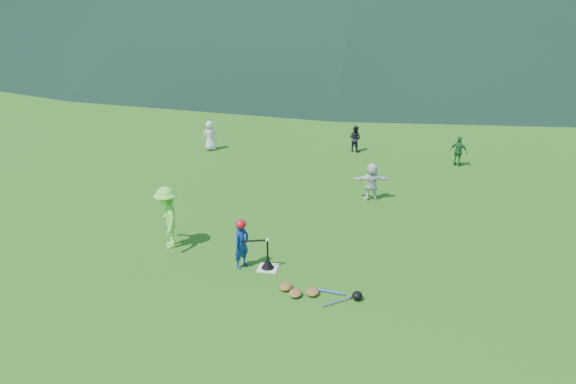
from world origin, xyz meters
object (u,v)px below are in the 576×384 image
object	(u,v)px
fielder_a	(210,136)
batter_child	(242,244)
adult_coach	(167,218)
fielder_b	(355,139)
home_plate	(268,268)
equipment_pile	(313,292)
fielder_d	(372,181)
batting_tee	(268,263)
fielder_c	(459,151)

from	to	relation	value
fielder_a	batter_child	bearing A→B (deg)	95.01
adult_coach	fielder_b	bearing A→B (deg)	127.61
home_plate	equipment_pile	xyz separation A→B (m)	(1.18, -0.90, 0.06)
fielder_b	fielder_d	size ratio (longest dim) A/B	0.87
adult_coach	equipment_pile	distance (m)	4.17
fielder_a	equipment_pile	xyz separation A→B (m)	(5.22, -9.09, -0.49)
batter_child	fielder_d	bearing A→B (deg)	-2.21
fielder_a	batting_tee	world-z (taller)	fielder_a
fielder_d	batting_tee	bearing A→B (deg)	53.32
batter_child	adult_coach	bearing A→B (deg)	101.25
adult_coach	equipment_pile	world-z (taller)	adult_coach
batting_tee	fielder_a	bearing A→B (deg)	116.26
batting_tee	fielder_c	bearing A→B (deg)	58.70
adult_coach	batting_tee	xyz separation A→B (m)	(2.64, -0.61, -0.66)
batter_child	fielder_d	size ratio (longest dim) A/B	1.03
batting_tee	equipment_pile	world-z (taller)	batting_tee
home_plate	fielder_d	xyz separation A→B (m)	(2.12, 4.55, 0.56)
equipment_pile	fielder_c	bearing A→B (deg)	67.42
fielder_c	equipment_pile	bearing A→B (deg)	94.66
batter_child	batting_tee	xyz separation A→B (m)	(0.60, 0.02, -0.46)
adult_coach	fielder_c	bearing A→B (deg)	107.26
batter_child	batting_tee	bearing A→B (deg)	-59.16
fielder_c	batting_tee	bearing A→B (deg)	85.94
fielder_a	fielder_c	world-z (taller)	fielder_a
fielder_a	equipment_pile	distance (m)	10.49
batter_child	fielder_d	distance (m)	5.33
equipment_pile	fielder_b	bearing A→B (deg)	89.39
fielder_a	fielder_c	distance (m)	8.95
adult_coach	fielder_c	world-z (taller)	adult_coach
home_plate	batting_tee	bearing A→B (deg)	0.00
fielder_b	equipment_pile	distance (m)	9.95
home_plate	fielder_c	distance (m)	9.47
fielder_c	fielder_d	xyz separation A→B (m)	(-2.79, -3.52, 0.04)
equipment_pile	home_plate	bearing A→B (deg)	142.62
home_plate	equipment_pile	size ratio (longest dim) A/B	0.25
fielder_a	fielder_d	world-z (taller)	fielder_d
batter_child	fielder_a	bearing A→B (deg)	51.24
batter_child	batting_tee	distance (m)	0.76
home_plate	batter_child	distance (m)	0.83
batting_tee	equipment_pile	bearing A→B (deg)	-37.38
fielder_a	fielder_c	size ratio (longest dim) A/B	1.06
home_plate	fielder_d	bearing A→B (deg)	65.04
batter_child	adult_coach	world-z (taller)	adult_coach
fielder_d	batting_tee	world-z (taller)	fielder_d
batter_child	equipment_pile	bearing A→B (deg)	-87.66
fielder_b	batting_tee	bearing A→B (deg)	106.83
batter_child	fielder_d	xyz separation A→B (m)	(2.72, 4.58, -0.02)
adult_coach	fielder_b	distance (m)	9.30
fielder_c	fielder_d	bearing A→B (deg)	78.86
fielder_d	equipment_pile	xyz separation A→B (m)	(-0.94, -5.45, -0.50)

